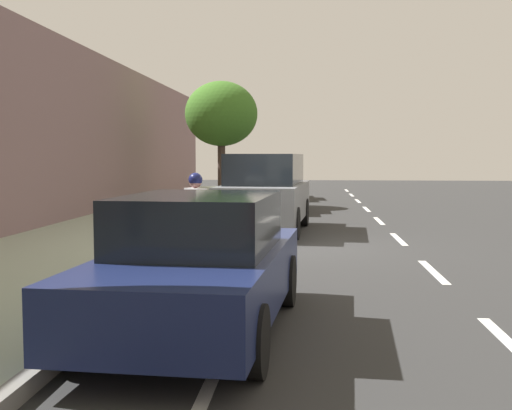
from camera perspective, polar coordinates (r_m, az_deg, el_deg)
ground at (r=13.80m, az=2.63°, el=-3.67°), size 74.96×74.96×0.00m
sidewalk at (r=14.51m, az=-13.46°, el=-3.07°), size 4.30×46.85×0.16m
curb_edge at (r=13.97m, az=-4.73°, el=-3.25°), size 0.16×46.85×0.16m
lane_stripe_centre at (r=15.25m, az=12.64°, el=-2.99°), size 0.14×44.20×0.01m
lane_stripe_bike_edge at (r=13.82m, az=1.31°, el=-3.64°), size 0.12×46.85×0.01m
parked_sedan_tan_nearest at (r=29.00m, az=2.10°, el=2.07°), size 2.06×4.50×1.52m
parked_sedan_black_second at (r=22.60m, az=1.38°, el=1.40°), size 1.93×4.45×1.52m
parked_suv_grey_mid at (r=16.29m, az=0.88°, el=1.19°), size 2.21×4.82×1.99m
parked_sedan_dark_blue_far at (r=7.03m, az=-5.05°, el=-5.34°), size 2.06×4.51×1.52m
bicycle_at_curb at (r=11.05m, az=-4.81°, el=-3.69°), size 1.18×1.38×0.78m
cyclist_with_backpack at (r=11.44m, az=-5.55°, el=-0.35°), size 0.55×0.54×1.64m
street_tree_near_cyclist at (r=24.62m, az=-3.13°, el=8.11°), size 2.78×2.78×4.63m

